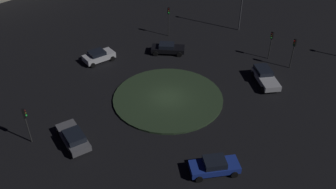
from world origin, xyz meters
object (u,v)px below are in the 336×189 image
Objects in this scene: car_black at (168,48)px; car_grey at (73,137)px; traffic_light_southwest at (271,40)px; car_silver at (265,77)px; traffic_light_south at (169,16)px; traffic_light_southwest_near at (294,48)px; car_white at (99,56)px; car_blue at (214,166)px; traffic_light_northeast at (26,119)px.

car_grey reaches higher than car_black.
car_silver is at bearing 38.90° from traffic_light_southwest.
traffic_light_southwest is 14.51m from traffic_light_south.
car_black is 15.76m from traffic_light_southwest_near.
traffic_light_southwest_near is (-2.36, 2.10, 0.13)m from traffic_light_southwest.
car_grey is at bearing 2.05° from traffic_light_southwest.
car_grey is 27.60m from traffic_light_southwest_near.
traffic_light_southwest is 0.95× the size of traffic_light_southwest_near.
car_white is 24.11m from traffic_light_southwest_near.
traffic_light_south is at bearing -54.09° from traffic_light_southwest_near.
car_white is 21.92m from traffic_light_southwest.
car_blue is (5.91, 14.60, -0.05)m from car_silver.
traffic_light_south is (12.38, -11.06, 2.28)m from car_silver.
traffic_light_southwest_near is at bearing -41.18° from car_white.
car_silver is at bearing -95.39° from car_grey.
traffic_light_northeast is (10.55, 23.59, -0.32)m from traffic_light_south.
traffic_light_southwest_near is (-3.48, -3.68, 2.03)m from car_silver.
car_black is 13.36m from car_silver.
car_black is 1.11× the size of traffic_light_southwest_near.
car_white is at bearing -27.33° from traffic_light_southwest_near.
car_blue is 26.56m from traffic_light_south.
traffic_light_south reaches higher than traffic_light_southwest.
car_blue is 17.27m from traffic_light_northeast.
traffic_light_southwest_near is 31.00m from traffic_light_northeast.
traffic_light_southwest reaches higher than car_silver.
car_white is at bearing -50.51° from traffic_light_south.
car_white is at bearing -32.45° from car_grey.
car_white is at bearing -32.55° from traffic_light_southwest.
traffic_light_southwest is 3.16m from traffic_light_southwest_near.
car_blue is 1.21× the size of traffic_light_southwest.
car_blue is at bearing -93.18° from car_white.
traffic_light_southwest_near reaches higher than car_white.
traffic_light_southwest is (-13.11, 0.14, 1.95)m from car_black.
car_silver is at bearing 17.45° from traffic_light_southwest_near.
traffic_light_northeast is at bearing -2.81° from traffic_light_southwest.
car_silver is (-11.98, 5.92, 0.05)m from car_black.
car_white is 0.88× the size of car_grey.
traffic_light_southwest_near is at bearing 59.57° from traffic_light_south.
car_blue reaches higher than car_black.
car_blue is (-6.07, 20.52, 0.00)m from car_black.
traffic_light_southwest_near is at bearing 122.36° from car_silver.
traffic_light_southwest_near reaches higher than car_blue.
car_silver is at bearing -127.39° from car_blue.
traffic_light_south is at bearing -146.01° from car_silver.
car_grey reaches higher than car_blue.
car_white reaches higher than car_black.
car_grey is 1.23× the size of traffic_light_northeast.
car_grey is (6.92, 18.26, 0.03)m from car_black.
traffic_light_northeast is (4.04, 0.20, 1.99)m from car_grey.
traffic_light_southwest is 30.24m from traffic_light_northeast.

